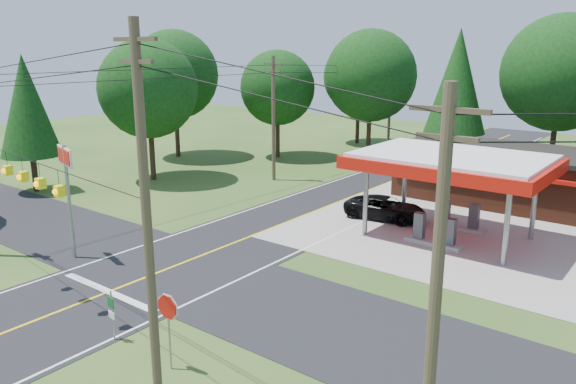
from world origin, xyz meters
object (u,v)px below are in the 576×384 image
Objects in this scene: gas_canopy at (452,165)px; suv_car at (385,208)px; octagonal_stop_sign at (168,313)px; big_stop_sign at (67,177)px.

gas_canopy reaches higher than suv_car.
suv_car is at bearing 168.65° from gas_canopy.
big_stop_sign is at bearing 162.10° from octagonal_stop_sign.
big_stop_sign is (-14.05, -15.13, 0.08)m from gas_canopy.
gas_canopy reaches higher than octagonal_stop_sign.
suv_car is 20.12m from octagonal_stop_sign.
suv_car is 0.86× the size of big_stop_sign.
big_stop_sign reaches higher than suv_car.
gas_canopy is 19.24m from octagonal_stop_sign.
gas_canopy is at bearing 84.00° from octagonal_stop_sign.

